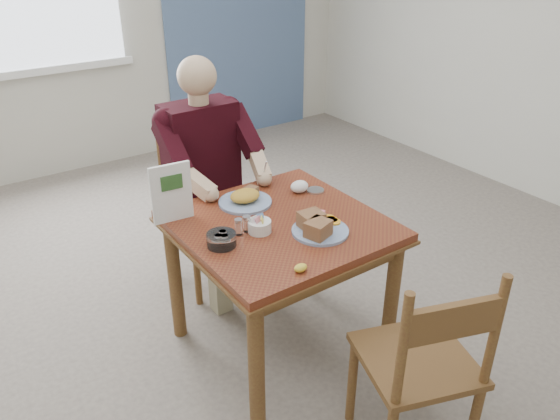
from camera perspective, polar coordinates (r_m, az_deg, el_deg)
floor at (r=2.99m, az=-0.02°, el=-13.91°), size 6.00×6.00×0.00m
wall_back at (r=5.03m, az=-21.22°, el=19.29°), size 5.50×0.00×5.50m
lemon_wedge at (r=2.19m, az=2.17°, el=-6.06°), size 0.07×0.06×0.03m
napkin at (r=2.83m, az=2.05°, el=2.47°), size 0.11×0.10×0.06m
metal_dish at (r=2.85m, az=3.74°, el=2.05°), size 0.09×0.09×0.01m
table at (r=2.61m, az=-0.03°, el=-3.36°), size 0.92×0.92×0.75m
chair_far at (r=3.29m, az=-8.00°, el=0.15°), size 0.42×0.42×0.95m
chair_near at (r=2.25m, az=14.66°, el=-15.44°), size 0.53×0.53×0.95m
diner at (r=3.08m, az=-7.62°, el=5.01°), size 0.53×0.56×1.39m
near_plate at (r=2.45m, az=3.94°, el=-1.72°), size 0.30×0.30×0.09m
far_plate at (r=2.72m, az=-3.63°, el=1.25°), size 0.34×0.34×0.07m
caddy at (r=2.46m, az=-2.16°, el=-1.70°), size 0.13×0.13×0.08m
shakers at (r=2.45m, az=-3.92°, el=-1.59°), size 0.08×0.04×0.08m
creamer at (r=2.37m, az=-6.13°, el=-3.07°), size 0.15×0.15×0.06m
menu at (r=2.55m, az=-11.27°, el=1.79°), size 0.19×0.03×0.28m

